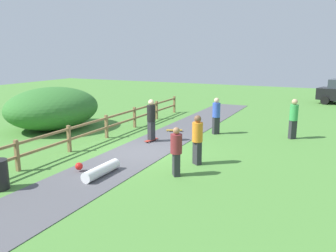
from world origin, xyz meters
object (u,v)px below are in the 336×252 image
(skateboard_loose, at_px, (174,130))
(bystander_orange, at_px, (197,137))
(bystander_maroon, at_px, (176,149))
(skater_riding, at_px, (151,118))
(skater_fallen, at_px, (100,170))
(bystander_green, at_px, (294,117))
(bystander_blue, at_px, (216,114))
(bush_large, at_px, (53,108))

(skateboard_loose, distance_m, bystander_orange, 5.28)
(bystander_maroon, bearing_deg, skater_riding, 128.74)
(skater_fallen, bearing_deg, skater_riding, 96.75)
(skater_fallen, distance_m, bystander_maroon, 2.61)
(skater_fallen, height_order, bystander_green, bystander_green)
(skater_riding, relative_size, skater_fallen, 1.17)
(bystander_maroon, bearing_deg, bystander_blue, 95.90)
(bystander_orange, height_order, bystander_maroon, bystander_orange)
(bystander_maroon, bearing_deg, bystander_orange, 82.17)
(bush_large, bearing_deg, bystander_maroon, -22.91)
(skater_riding, xyz_separation_m, bystander_blue, (2.16, 2.73, -0.10))
(bystander_green, bearing_deg, skater_riding, -149.52)
(skater_fallen, height_order, bystander_maroon, bystander_maroon)
(skater_riding, xyz_separation_m, bystander_orange, (2.99, -2.08, -0.10))
(skateboard_loose, bearing_deg, bystander_green, 11.19)
(skater_riding, relative_size, skateboard_loose, 2.37)
(bush_large, bearing_deg, bystander_orange, -14.43)
(skater_riding, height_order, skateboard_loose, skater_riding)
(skater_fallen, distance_m, bystander_green, 9.51)
(bystander_orange, distance_m, bystander_blue, 4.89)
(bush_large, xyz_separation_m, bystander_green, (11.72, 3.11, -0.05))
(skater_riding, bearing_deg, skateboard_loose, 87.17)
(skater_fallen, xyz_separation_m, bystander_blue, (1.61, 7.33, 0.80))
(bush_large, relative_size, bystander_orange, 2.89)
(skater_riding, xyz_separation_m, bystander_green, (5.69, 3.35, -0.05))
(bystander_maroon, xyz_separation_m, bystander_blue, (-0.64, 6.23, 0.11))
(skater_riding, bearing_deg, skater_fallen, -83.25)
(bystander_green, relative_size, bystander_maroon, 1.15)
(bush_large, relative_size, bystander_maroon, 3.19)
(bush_large, distance_m, bystander_maroon, 9.59)
(skateboard_loose, relative_size, bystander_maroon, 0.49)
(skateboard_loose, height_order, bystander_blue, bystander_blue)
(skater_fallen, bearing_deg, bystander_orange, 45.80)
(skater_fallen, xyz_separation_m, bystander_maroon, (2.26, 1.11, 0.69))
(bush_large, relative_size, bystander_green, 2.77)
(bystander_orange, height_order, bystander_green, bystander_green)
(skateboard_loose, xyz_separation_m, bystander_orange, (2.88, -4.33, 0.91))
(bush_large, relative_size, skater_riding, 2.72)
(bystander_orange, distance_m, bystander_green, 6.06)
(skater_riding, distance_m, bystander_orange, 3.65)
(bystander_orange, distance_m, bystander_maroon, 1.43)
(skater_fallen, bearing_deg, bush_large, 143.63)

